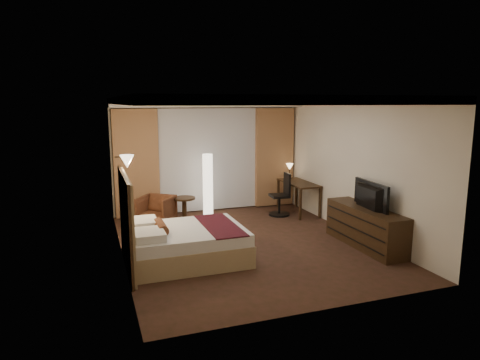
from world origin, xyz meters
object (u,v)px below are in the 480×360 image
object	(u,v)px
floor_lamp	(208,185)
side_table	(184,209)
armchair	(156,209)
office_chair	(279,194)
television	(366,192)
dresser	(365,227)
bed	(187,244)
desk	(298,198)

from	to	relation	value
floor_lamp	side_table	bearing A→B (deg)	-159.28
armchair	side_table	size ratio (longest dim) A/B	1.29
office_chair	television	bearing A→B (deg)	-72.74
office_chair	dresser	world-z (taller)	office_chair
television	armchair	bearing A→B (deg)	55.75
bed	floor_lamp	world-z (taller)	floor_lamp
bed	office_chair	world-z (taller)	office_chair
floor_lamp	desk	xyz separation A→B (m)	(2.11, -0.44, -0.36)
side_table	television	xyz separation A→B (m)	(2.74, -2.79, 0.76)
bed	television	bearing A→B (deg)	-6.94
television	dresser	bearing A→B (deg)	-85.33
side_table	dresser	distance (m)	3.93
side_table	office_chair	size ratio (longest dim) A/B	0.54
armchair	television	bearing A→B (deg)	-2.49
floor_lamp	dresser	xyz separation A→B (m)	(2.16, -3.02, -0.37)
armchair	bed	bearing A→B (deg)	-49.76
side_table	office_chair	distance (m)	2.23
bed	desk	size ratio (longest dim) A/B	1.47
bed	dresser	xyz separation A→B (m)	(3.24, -0.39, 0.09)
bed	armchair	xyz separation A→B (m)	(-0.15, 2.33, 0.07)
armchair	side_table	xyz separation A→B (m)	(0.63, 0.07, -0.08)
bed	floor_lamp	size ratio (longest dim) A/B	1.29
bed	side_table	size ratio (longest dim) A/B	3.53
armchair	desk	distance (m)	3.35
office_chair	television	size ratio (longest dim) A/B	0.95
armchair	office_chair	xyz separation A→B (m)	(2.83, -0.19, 0.15)
side_table	floor_lamp	bearing A→B (deg)	20.72
office_chair	floor_lamp	bearing A→B (deg)	168.09
floor_lamp	armchair	bearing A→B (deg)	-166.48
armchair	television	distance (m)	4.38
armchair	desk	size ratio (longest dim) A/B	0.54
bed	armchair	size ratio (longest dim) A/B	2.73
side_table	bed	bearing A→B (deg)	-101.23
desk	dresser	bearing A→B (deg)	-88.89
desk	armchair	bearing A→B (deg)	177.56
bed	dresser	bearing A→B (deg)	-6.88
office_chair	side_table	bearing A→B (deg)	178.51
side_table	floor_lamp	distance (m)	0.80
office_chair	dresser	xyz separation A→B (m)	(0.57, -2.53, -0.14)
desk	office_chair	distance (m)	0.53
dresser	television	world-z (taller)	television
side_table	armchair	bearing A→B (deg)	-173.89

